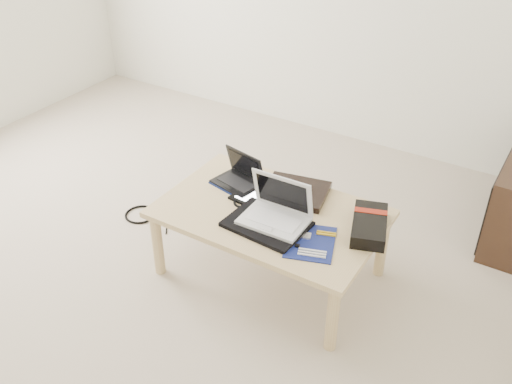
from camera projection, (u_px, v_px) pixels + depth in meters
The scene contains 13 objects.
ground at pixel (132, 265), 3.11m from camera, with size 4.00×4.00×0.00m, color #B6A894.
coffee_table at pixel (270, 219), 2.87m from camera, with size 1.10×0.70×0.40m.
book at pixel (295, 192), 2.96m from camera, with size 0.37×0.33×0.03m.
netbook at pixel (240, 178), 3.03m from camera, with size 0.28×0.23×0.18m.
tablet at pixel (260, 198), 2.93m from camera, with size 0.28×0.23×0.01m.
remote at pixel (304, 206), 2.86m from camera, with size 0.12×0.24×0.02m.
neoprene_sleeve at pixel (267, 224), 2.73m from camera, with size 0.38×0.28×0.02m, color black.
white_laptop at pixel (277, 211), 2.73m from camera, with size 0.32×0.23×0.22m.
motherboard at pixel (311, 242), 2.63m from camera, with size 0.29×0.33×0.01m.
gpu_box at pixel (369, 225), 2.69m from camera, with size 0.25×0.35×0.07m.
cable_coil at pixel (244, 202), 2.89m from camera, with size 0.11×0.11×0.01m, color black.
floor_cable_coil at pixel (140, 214), 3.49m from camera, with size 0.19×0.19×0.01m, color black.
floor_cable_trail at pixel (168, 215), 3.49m from camera, with size 0.01×0.01×0.39m, color black.
Camera 1 is at (1.82, -1.67, 2.04)m, focal length 40.00 mm.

